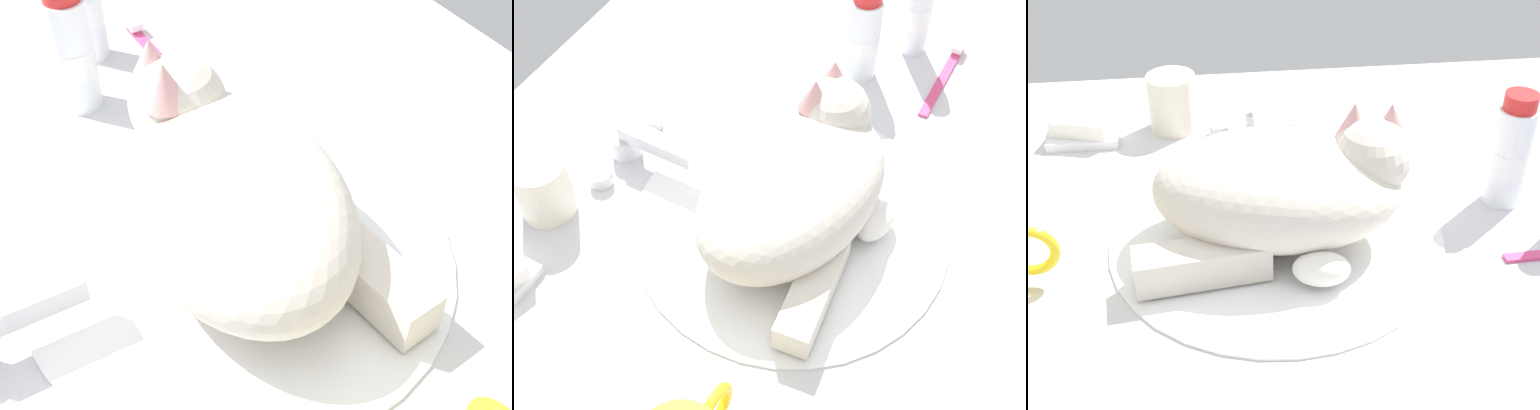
{
  "view_description": "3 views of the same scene",
  "coord_description": "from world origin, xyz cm",
  "views": [
    {
      "loc": [
        -34.83,
        18.32,
        44.48
      ],
      "look_at": [
        0.22,
        -1.92,
        4.68
      ],
      "focal_mm": 50.74,
      "sensor_mm": 36.0,
      "label": 1
    },
    {
      "loc": [
        -44.6,
        -21.74,
        68.7
      ],
      "look_at": [
        -1.67,
        1.76,
        4.47
      ],
      "focal_mm": 53.17,
      "sensor_mm": 36.0,
      "label": 2
    },
    {
      "loc": [
        -6.26,
        -59.12,
        46.37
      ],
      "look_at": [
        0.6,
        -1.1,
        4.82
      ],
      "focal_mm": 49.58,
      "sensor_mm": 36.0,
      "label": 3
    }
  ],
  "objects": [
    {
      "name": "ground_plane",
      "position": [
        0.0,
        0.0,
        -1.5
      ],
      "size": [
        110.0,
        82.5,
        3.0
      ],
      "primitive_type": "cube",
      "color": "silver"
    },
    {
      "name": "sink_basin",
      "position": [
        0.0,
        0.0,
        0.32
      ],
      "size": [
        35.29,
        35.29,
        0.63
      ],
      "primitive_type": "cylinder",
      "color": "white",
      "rests_on": "ground_plane"
    },
    {
      "name": "faucet",
      "position": [
        0.0,
        20.5,
        2.37
      ],
      "size": [
        13.09,
        11.54,
        5.25
      ],
      "color": "silver",
      "rests_on": "ground_plane"
    },
    {
      "name": "cat",
      "position": [
        1.0,
        -0.29,
        6.43
      ],
      "size": [
        28.79,
        20.68,
        13.86
      ],
      "color": "beige",
      "rests_on": "sink_basin"
    },
    {
      "name": "rinse_cup",
      "position": [
        -11.0,
        25.14,
        3.79
      ],
      "size": [
        6.3,
        6.3,
        7.57
      ],
      "color": "silver",
      "rests_on": "ground_plane"
    },
    {
      "name": "toothpaste_bottle",
      "position": [
        26.07,
        3.64,
        6.27
      ],
      "size": [
        4.29,
        4.29,
        13.47
      ],
      "color": "white",
      "rests_on": "ground_plane"
    },
    {
      "name": "mouthwash_bottle",
      "position": [
        33.87,
        -0.7,
        6.72
      ],
      "size": [
        3.43,
        3.43,
        14.4
      ],
      "color": "white",
      "rests_on": "ground_plane"
    },
    {
      "name": "toothbrush",
      "position": [
        30.79,
        -6.47,
        0.52
      ],
      "size": [
        14.5,
        1.67,
        1.6
      ],
      "color": "#D83F72",
      "rests_on": "ground_plane"
    }
  ]
}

